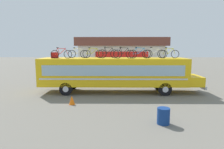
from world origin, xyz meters
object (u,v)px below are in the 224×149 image
object	(u,v)px
rooftop_bicycle_6	(140,54)
trash_bin	(163,116)
rooftop_bicycle_3	(93,54)
rooftop_bicycle_8	(169,54)
bus	(116,72)
rooftop_bicycle_5	(124,54)
rooftop_bicycle_4	(108,53)
rooftop_bicycle_7	(155,54)
traffic_cone	(72,100)
rooftop_bicycle_1	(61,54)
rooftop_bicycle_2	(78,54)
luggage_bag_1	(55,55)

from	to	relation	value
rooftop_bicycle_6	trash_bin	bearing A→B (deg)	-86.71
rooftop_bicycle_3	rooftop_bicycle_8	xyz separation A→B (m)	(6.18, -0.27, 0.00)
bus	rooftop_bicycle_5	xyz separation A→B (m)	(0.64, -0.43, 1.51)
bus	rooftop_bicycle_4	bearing A→B (deg)	177.91
rooftop_bicycle_7	trash_bin	bearing A→B (deg)	-97.28
rooftop_bicycle_5	rooftop_bicycle_6	xyz separation A→B (m)	(1.26, 0.19, -0.00)
bus	rooftop_bicycle_5	world-z (taller)	rooftop_bicycle_5
trash_bin	rooftop_bicycle_7	bearing A→B (deg)	82.72
trash_bin	traffic_cone	world-z (taller)	trash_bin
bus	traffic_cone	world-z (taller)	bus
rooftop_bicycle_1	rooftop_bicycle_5	xyz separation A→B (m)	(4.94, -0.00, 0.01)
rooftop_bicycle_5	rooftop_bicycle_6	size ratio (longest dim) A/B	0.95
rooftop_bicycle_3	rooftop_bicycle_5	size ratio (longest dim) A/B	1.03
rooftop_bicycle_6	rooftop_bicycle_2	bearing A→B (deg)	173.71
rooftop_bicycle_3	rooftop_bicycle_8	world-z (taller)	rooftop_bicycle_8
bus	rooftop_bicycle_7	world-z (taller)	rooftop_bicycle_7
rooftop_bicycle_2	traffic_cone	size ratio (longest dim) A/B	2.85
rooftop_bicycle_1	rooftop_bicycle_6	distance (m)	6.20
bus	rooftop_bicycle_1	world-z (taller)	rooftop_bicycle_1
rooftop_bicycle_1	rooftop_bicycle_6	xyz separation A→B (m)	(6.20, 0.19, 0.01)
rooftop_bicycle_4	rooftop_bicycle_8	size ratio (longest dim) A/B	1.05
rooftop_bicycle_4	rooftop_bicycle_3	bearing A→B (deg)	167.34
rooftop_bicycle_4	traffic_cone	world-z (taller)	rooftop_bicycle_4
rooftop_bicycle_2	rooftop_bicycle_5	world-z (taller)	rooftop_bicycle_5
rooftop_bicycle_5	luggage_bag_1	bearing A→B (deg)	175.20
bus	rooftop_bicycle_7	xyz separation A→B (m)	(3.14, -0.06, 1.50)
rooftop_bicycle_4	rooftop_bicycle_7	distance (m)	3.73
rooftop_bicycle_6	luggage_bag_1	bearing A→B (deg)	177.70
rooftop_bicycle_5	rooftop_bicycle_1	bearing A→B (deg)	179.98
rooftop_bicycle_5	trash_bin	bearing A→B (deg)	-75.63
bus	luggage_bag_1	bearing A→B (deg)	179.51
trash_bin	traffic_cone	bearing A→B (deg)	148.05
traffic_cone	rooftop_bicycle_4	bearing A→B (deg)	58.34
luggage_bag_1	rooftop_bicycle_2	world-z (taller)	rooftop_bicycle_2
luggage_bag_1	rooftop_bicycle_2	distance (m)	1.87
luggage_bag_1	trash_bin	size ratio (longest dim) A/B	0.69
rooftop_bicycle_2	trash_bin	distance (m)	9.37
rooftop_bicycle_8	trash_bin	bearing A→B (deg)	-106.52
rooftop_bicycle_1	rooftop_bicycle_3	distance (m)	2.54
rooftop_bicycle_5	rooftop_bicycle_8	size ratio (longest dim) A/B	1.04
rooftop_bicycle_3	traffic_cone	world-z (taller)	rooftop_bicycle_3
rooftop_bicycle_2	traffic_cone	world-z (taller)	rooftop_bicycle_2
bus	luggage_bag_1	distance (m)	5.15
rooftop_bicycle_6	traffic_cone	xyz separation A→B (m)	(-4.74, -3.39, -2.90)
rooftop_bicycle_1	bus	bearing A→B (deg)	5.66
luggage_bag_1	rooftop_bicycle_3	world-z (taller)	rooftop_bicycle_3
luggage_bag_1	rooftop_bicycle_2	size ratio (longest dim) A/B	0.33
luggage_bag_1	rooftop_bicycle_7	size ratio (longest dim) A/B	0.31
rooftop_bicycle_3	trash_bin	xyz separation A→B (m)	(4.15, -7.12, -2.78)
rooftop_bicycle_6	rooftop_bicycle_8	xyz separation A→B (m)	(2.41, 0.27, -0.01)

